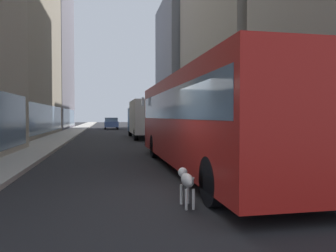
% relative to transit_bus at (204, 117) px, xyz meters
% --- Properties ---
extents(ground_plane, '(120.00, 120.00, 0.00)m').
position_rel_transit_bus_xyz_m(ground_plane, '(-1.20, 31.79, -1.78)').
color(ground_plane, '#232326').
extents(sidewalk_left, '(2.40, 110.00, 0.15)m').
position_rel_transit_bus_xyz_m(sidewalk_left, '(-6.90, 31.79, -1.70)').
color(sidewalk_left, '#ADA89E').
rests_on(sidewalk_left, ground).
extents(sidewalk_right, '(2.40, 110.00, 0.15)m').
position_rel_transit_bus_xyz_m(sidewalk_right, '(4.50, 31.79, -1.70)').
color(sidewalk_right, '#ADA89E').
rests_on(sidewalk_right, ground).
extents(building_left_far, '(9.63, 16.02, 24.75)m').
position_rel_transit_bus_xyz_m(building_left_far, '(-13.10, 38.24, 10.59)').
color(building_left_far, slate).
rests_on(building_left_far, ground).
extents(building_right_far, '(10.31, 14.18, 19.74)m').
position_rel_transit_bus_xyz_m(building_right_far, '(10.70, 39.28, 8.09)').
color(building_right_far, slate).
rests_on(building_right_far, ground).
extents(transit_bus, '(2.78, 11.53, 3.05)m').
position_rel_transit_bus_xyz_m(transit_bus, '(0.00, 0.00, 0.00)').
color(transit_bus, red).
rests_on(transit_bus, ground).
extents(car_white_van, '(1.88, 4.73, 1.62)m').
position_rel_transit_bus_xyz_m(car_white_van, '(1.60, 23.67, -0.95)').
color(car_white_van, silver).
rests_on(car_white_van, ground).
extents(car_red_coupe, '(1.88, 4.73, 1.62)m').
position_rel_transit_bus_xyz_m(car_red_coupe, '(1.60, 9.08, -0.95)').
color(car_red_coupe, red).
rests_on(car_red_coupe, ground).
extents(car_blue_hatchback, '(1.89, 4.34, 1.62)m').
position_rel_transit_bus_xyz_m(car_blue_hatchback, '(-2.40, 35.74, -0.95)').
color(car_blue_hatchback, '#4C6BB7').
rests_on(car_blue_hatchback, ground).
extents(box_truck, '(2.30, 7.50, 3.05)m').
position_rel_transit_bus_xyz_m(box_truck, '(0.00, 16.16, -0.11)').
color(box_truck, '#19519E').
rests_on(box_truck, ground).
extents(dalmatian_dog, '(0.22, 0.96, 0.72)m').
position_rel_transit_bus_xyz_m(dalmatian_dog, '(-1.63, -4.01, -1.26)').
color(dalmatian_dog, white).
rests_on(dalmatian_dog, ground).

